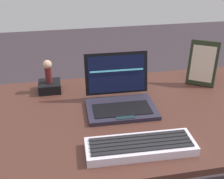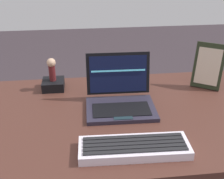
{
  "view_description": "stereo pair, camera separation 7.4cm",
  "coord_description": "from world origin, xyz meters",
  "views": [
    {
      "loc": [
        -0.24,
        -0.9,
        1.33
      ],
      "look_at": [
        -0.06,
        0.04,
        0.84
      ],
      "focal_mm": 46.03,
      "sensor_mm": 36.0,
      "label": 1
    },
    {
      "loc": [
        -0.17,
        -0.91,
        1.33
      ],
      "look_at": [
        -0.06,
        0.04,
        0.84
      ],
      "focal_mm": 46.03,
      "sensor_mm": 36.0,
      "label": 2
    }
  ],
  "objects": [
    {
      "name": "external_keyboard",
      "position": [
        -0.02,
        -0.23,
        0.77
      ],
      "size": [
        0.34,
        0.12,
        0.03
      ],
      "color": "silver",
      "rests_on": "desk"
    },
    {
      "name": "laptop_front",
      "position": [
        -0.03,
        0.05,
        0.79
      ],
      "size": [
        0.27,
        0.22,
        0.19
      ],
      "color": "#262332",
      "rests_on": "desk"
    },
    {
      "name": "photo_frame",
      "position": [
        0.38,
        0.18,
        0.85
      ],
      "size": [
        0.13,
        0.11,
        0.2
      ],
      "color": "black",
      "rests_on": "desk"
    },
    {
      "name": "figurine",
      "position": [
        -0.3,
        0.24,
        0.85
      ],
      "size": [
        0.04,
        0.04,
        0.1
      ],
      "color": "#55181B",
      "rests_on": "figurine_stand"
    },
    {
      "name": "desk",
      "position": [
        0.0,
        0.0,
        0.67
      ],
      "size": [
        1.69,
        0.69,
        0.75
      ],
      "color": "#48271F",
      "rests_on": "ground"
    },
    {
      "name": "figurine_stand",
      "position": [
        -0.3,
        0.24,
        0.77
      ],
      "size": [
        0.09,
        0.09,
        0.04
      ],
      "primitive_type": "cube",
      "color": "black",
      "rests_on": "desk"
    }
  ]
}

